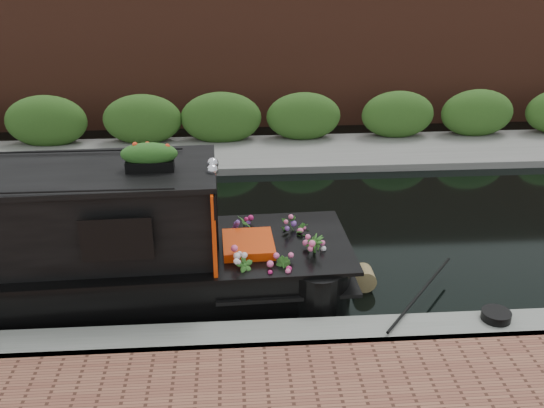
{
  "coord_description": "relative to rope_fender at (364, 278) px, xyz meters",
  "views": [
    {
      "loc": [
        0.22,
        -9.88,
        5.11
      ],
      "look_at": [
        0.87,
        -0.6,
        0.89
      ],
      "focal_mm": 40.0,
      "sensor_mm": 36.0,
      "label": 1
    }
  ],
  "objects": [
    {
      "name": "coiled_mooring_rope",
      "position": [
        1.55,
        -1.32,
        0.14
      ],
      "size": [
        0.4,
        0.4,
        0.12
      ],
      "primitive_type": "cylinder",
      "color": "black",
      "rests_on": "near_bank_coping"
    },
    {
      "name": "far_brick_wall",
      "position": [
        -2.21,
        9.09,
        -0.17
      ],
      "size": [
        40.0,
        1.0,
        8.0
      ],
      "primitive_type": "cube",
      "color": "#5B2D1F",
      "rests_on": "ground"
    },
    {
      "name": "rope_fender",
      "position": [
        0.0,
        0.0,
        0.0
      ],
      "size": [
        0.34,
        0.34,
        0.34
      ],
      "primitive_type": "cylinder",
      "rotation": [
        1.57,
        0.0,
        0.0
      ],
      "color": "olive",
      "rests_on": "ground"
    },
    {
      "name": "far_hedge",
      "position": [
        -2.21,
        6.99,
        -0.17
      ],
      "size": [
        40.0,
        1.1,
        2.8
      ],
      "primitive_type": "cube",
      "color": "#2E571D",
      "rests_on": "ground"
    },
    {
      "name": "near_bank_coping",
      "position": [
        -2.21,
        -1.41,
        -0.17
      ],
      "size": [
        40.0,
        0.6,
        0.5
      ],
      "primitive_type": "cube",
      "color": "slate",
      "rests_on": "ground"
    },
    {
      "name": "ground",
      "position": [
        -2.21,
        1.89,
        -0.17
      ],
      "size": [
        80.0,
        80.0,
        0.0
      ],
      "primitive_type": "plane",
      "color": "black",
      "rests_on": "ground"
    },
    {
      "name": "far_bank_path",
      "position": [
        -2.21,
        6.09,
        -0.17
      ],
      "size": [
        40.0,
        2.4,
        0.34
      ],
      "primitive_type": "cube",
      "color": "slate",
      "rests_on": "ground"
    }
  ]
}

